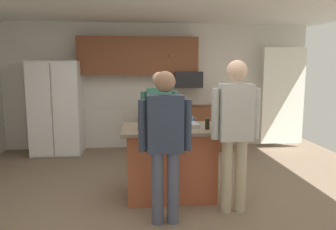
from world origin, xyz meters
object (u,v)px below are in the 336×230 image
at_px(refrigerator, 57,108).
at_px(microwave_over_range, 188,79).
at_px(mug_blue_stoneware, 190,119).
at_px(serving_tray, 181,125).
at_px(mug_ceramic_white, 160,125).
at_px(kitchen_island, 170,161).
at_px(person_host_foreground, 159,118).
at_px(glass_stout_tall, 152,121).
at_px(person_guest_right, 165,138).
at_px(glass_dark_ale, 141,124).
at_px(tumbler_amber, 150,125).
at_px(glass_pilsner, 207,124).
at_px(person_guest_left, 235,125).

bearing_deg(refrigerator, microwave_over_range, 2.61).
xyz_separation_m(mug_blue_stoneware, serving_tray, (-0.16, -0.23, -0.03)).
relative_size(mug_ceramic_white, serving_tray, 0.29).
bearing_deg(mug_ceramic_white, kitchen_island, 43.45).
bearing_deg(person_host_foreground, mug_blue_stoneware, 31.61).
height_order(refrigerator, glass_stout_tall, refrigerator).
height_order(person_guest_right, glass_dark_ale, person_guest_right).
relative_size(refrigerator, kitchen_island, 1.45).
bearing_deg(refrigerator, mug_blue_stoneware, -42.16).
xyz_separation_m(person_host_foreground, mug_blue_stoneware, (0.40, -0.51, 0.05)).
height_order(microwave_over_range, mug_blue_stoneware, microwave_over_range).
xyz_separation_m(person_guest_right, mug_ceramic_white, (-0.01, 0.63, 0.02)).
height_order(microwave_over_range, glass_dark_ale, microwave_over_range).
bearing_deg(mug_blue_stoneware, person_guest_right, -113.34).
bearing_deg(person_guest_right, tumbler_amber, 21.86).
relative_size(mug_ceramic_white, glass_pilsner, 0.92).
distance_m(glass_pilsner, tumbler_amber, 0.73).
height_order(refrigerator, glass_pilsner, refrigerator).
xyz_separation_m(refrigerator, microwave_over_range, (2.60, 0.12, 0.54)).
xyz_separation_m(glass_pilsner, serving_tray, (-0.30, 0.22, -0.05)).
bearing_deg(person_host_foreground, serving_tray, 11.67).
height_order(mug_ceramic_white, glass_pilsner, glass_pilsner).
xyz_separation_m(refrigerator, serving_tray, (2.13, -2.30, 0.04)).
height_order(glass_pilsner, glass_stout_tall, glass_stout_tall).
relative_size(glass_stout_tall, serving_tray, 0.37).
distance_m(refrigerator, kitchen_island, 3.10).
height_order(refrigerator, person_host_foreground, refrigerator).
distance_m(person_host_foreground, glass_pilsner, 1.10).
distance_m(person_guest_right, glass_dark_ale, 0.67).
height_order(kitchen_island, person_guest_left, person_guest_left).
bearing_deg(mug_ceramic_white, glass_pilsner, -4.10).
bearing_deg(glass_dark_ale, refrigerator, 122.59).
bearing_deg(microwave_over_range, person_guest_right, -103.16).
height_order(mug_blue_stoneware, tumbler_amber, tumbler_amber).
distance_m(person_guest_left, glass_pilsner, 0.44).
height_order(mug_ceramic_white, tumbler_amber, tumbler_amber).
relative_size(person_guest_left, serving_tray, 4.07).
distance_m(refrigerator, mug_blue_stoneware, 3.09).
bearing_deg(person_guest_left, kitchen_island, -0.00).
xyz_separation_m(kitchen_island, person_guest_left, (0.70, -0.54, 0.57)).
height_order(person_guest_left, glass_dark_ale, person_guest_left).
xyz_separation_m(microwave_over_range, person_guest_right, (-0.76, -3.23, -0.48)).
distance_m(refrigerator, serving_tray, 3.14).
xyz_separation_m(mug_ceramic_white, glass_pilsner, (0.60, -0.04, 0.02)).
distance_m(person_host_foreground, glass_stout_tall, 0.77).
bearing_deg(person_guest_right, person_host_foreground, 8.22).
bearing_deg(mug_blue_stoneware, refrigerator, 137.84).
xyz_separation_m(glass_stout_tall, serving_tray, (0.38, 0.02, -0.06)).
height_order(glass_dark_ale, tumbler_amber, glass_dark_ale).
bearing_deg(glass_stout_tall, mug_ceramic_white, -61.20).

